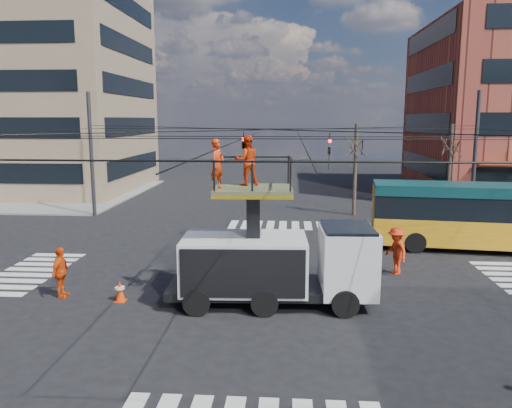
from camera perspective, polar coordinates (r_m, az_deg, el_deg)
The scene contains 11 objects.
ground at distance 20.31m, azimuth 1.55°, elevation -8.40°, with size 120.00×120.00×0.00m, color black.
sidewalk_nw at distance 46.23m, azimuth -24.19°, elevation 1.09°, with size 18.00×18.00×0.12m, color slate.
crosswalks at distance 20.31m, azimuth 1.55°, elevation -8.37°, with size 22.40×22.40×0.02m, color silver, non-canonical shape.
building_tower at distance 49.66m, azimuth -24.81°, elevation 18.95°, with size 18.06×16.06×30.00m.
overhead_network at distance 19.81m, azimuth 1.45°, elevation 3.84°, with size 24.24×24.24×8.00m.
tree_a at distance 33.10m, azimuth 11.36°, elevation 6.61°, with size 2.00×2.00×6.00m.
tree_b at distance 34.38m, azimuth 21.38°, elevation 6.25°, with size 2.00×2.00×6.00m.
utility_truck at distance 17.07m, azimuth 2.39°, elevation -5.07°, with size 7.09×2.89×5.76m.
traffic_cone at distance 18.31m, azimuth -15.28°, elevation -9.56°, with size 0.36×0.36×0.76m, color #F1390A.
worker_ground at distance 19.22m, azimuth -21.43°, elevation -7.28°, with size 1.07×0.45×1.83m, color #E94A0E.
flagger at distance 21.28m, azimuth 15.70°, elevation -5.17°, with size 1.27×0.73×1.96m, color red.
Camera 1 is at (0.80, -19.29, 6.32)m, focal length 35.00 mm.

